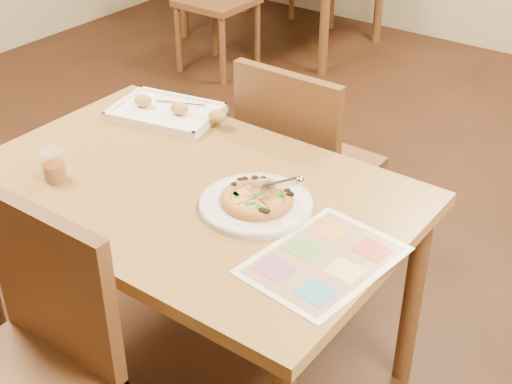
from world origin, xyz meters
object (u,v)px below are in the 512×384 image
Objects in this scene: appetizer_tray at (169,112)px; glass_tumbler at (54,167)px; chair_far at (300,151)px; menu at (324,260)px; pizza at (257,199)px; pizza_cutter at (276,186)px; chair_near at (31,341)px; dining_table at (190,210)px; plate at (256,205)px.

glass_tumbler is (0.01, -0.51, 0.02)m from appetizer_tray.
chair_far reaches higher than menu.
chair_far is at bearing 127.10° from menu.
glass_tumbler reaches higher than pizza.
pizza_cutter reaches higher than menu.
chair_near is at bearing 90.00° from chair_far.
pizza is at bearing 168.87° from pizza_cutter.
chair_near reaches higher than menu.
pizza is at bearing 69.76° from chair_near.
appetizer_tray is at bearing 40.25° from chair_far.
chair_near is 1.20m from chair_far.
chair_near reaches higher than pizza.
dining_table is at bearing 159.86° from pizza_cutter.
pizza_cutter is at bearing 17.42° from pizza.
chair_near is at bearing -90.00° from dining_table.
glass_tumbler reaches higher than plate.
menu is at bearing -23.56° from appetizer_tray.
glass_tumbler is (-0.34, 0.40, 0.20)m from chair_near.
chair_far reaches higher than pizza_cutter.
dining_table is 0.61m from chair_near.
menu reaches higher than dining_table.
dining_table is at bearing 171.97° from menu.
plate is at bearing 69.95° from chair_near.
pizza is 2.16× the size of glass_tumbler.
chair_far is 1.19× the size of menu.
chair_far is at bearing 90.00° from chair_near.
chair_near is 3.74× the size of pizza_cutter.
plate is 0.64m from appetizer_tray.
pizza_cutter is (0.28, 0.04, 0.16)m from dining_table.
chair_near is 0.69m from pizza.
chair_near is 0.75m from menu.
pizza_cutter is (0.28, -0.56, 0.23)m from chair_far.
dining_table is 0.42m from glass_tumbler.
chair_far is at bearing 88.15° from pizza_cutter.
chair_near is 1.48× the size of plate.
appetizer_tray is at bearing 128.98° from pizza_cutter.
pizza is 0.47× the size of appetizer_tray.
chair_far is at bearing 111.89° from pizza.
plate is at bearing 21.83° from glass_tumbler.
dining_table is at bearing -174.03° from plate.
pizza reaches higher than menu.
dining_table is 0.61m from chair_far.
dining_table is at bearing -40.79° from appetizer_tray.
pizza_cutter is 0.32× the size of menu.
appetizer_tray is 4.58× the size of glass_tumbler.
chair_near is 0.56m from glass_tumbler.
pizza_cutter is at bearing 21.55° from glass_tumbler.
dining_table is 0.33m from pizza_cutter.
menu is at bearing 8.85° from glass_tumbler.
plate is at bearing -25.75° from appetizer_tray.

